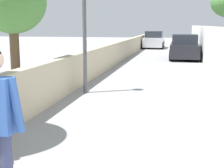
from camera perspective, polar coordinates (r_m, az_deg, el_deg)
ground_plane at (r=15.97m, az=7.85°, el=2.45°), size 80.00×80.00×0.00m
wall_left at (r=14.30m, az=-2.48°, el=3.96°), size 48.00×0.30×1.15m
fence_right at (r=13.93m, az=17.57°, el=5.13°), size 48.00×0.30×2.02m
tree_left_far at (r=10.52m, az=-16.75°, el=13.34°), size 2.02×2.02×3.79m
car_near at (r=21.26m, az=12.33°, el=6.14°), size 4.10×1.80×1.54m
car_far at (r=30.83m, az=7.20°, el=7.47°), size 3.92×1.80×1.54m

